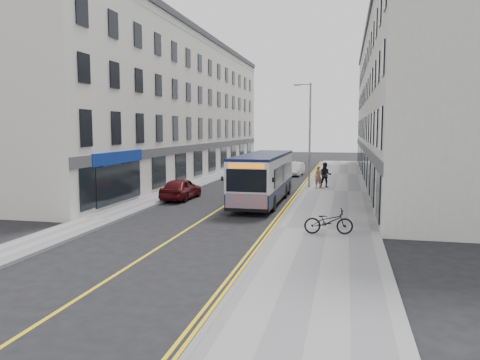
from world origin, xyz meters
The scene contains 17 objects.
ground centered at (0.00, 0.00, 0.00)m, with size 140.00×140.00×0.00m, color black.
pavement_east centered at (6.25, 12.00, 0.06)m, with size 4.50×64.00×0.12m, color gray.
pavement_west centered at (-5.00, 12.00, 0.06)m, with size 2.00×64.00×0.12m, color gray.
kerb_east centered at (4.00, 12.00, 0.07)m, with size 0.18×64.00×0.13m, color slate.
kerb_west centered at (-4.00, 12.00, 0.07)m, with size 0.18×64.00×0.13m, color slate.
road_centre_line centered at (0.00, 12.00, 0.00)m, with size 0.12×64.00×0.01m, color yellow.
road_dbl_yellow_inner centered at (3.55, 12.00, 0.00)m, with size 0.10×64.00×0.01m, color yellow.
road_dbl_yellow_outer centered at (3.75, 12.00, 0.00)m, with size 0.10×64.00×0.01m, color yellow.
terrace_east centered at (11.50, 21.00, 6.50)m, with size 6.00×46.00×13.00m, color silver.
terrace_west centered at (-9.00, 21.00, 6.50)m, with size 6.00×46.00×13.00m, color silver.
streetlamp centered at (4.17, 14.00, 4.38)m, with size 1.32×0.18×8.00m.
city_bus centered at (2.03, 6.42, 1.65)m, with size 2.43×10.39×3.02m.
bicycle centered at (6.33, -2.16, 0.66)m, with size 0.72×2.06×1.08m, color black.
pedestrian_near centered at (4.99, 13.57, 0.94)m, with size 0.60×0.39×1.63m, color #905C41.
pedestrian_far centered at (5.49, 13.82, 1.07)m, with size 0.92×0.72×1.90m, color black.
car_white centered at (2.15, 23.64, 0.64)m, with size 1.35×3.87×1.27m, color white.
car_maroon centered at (-3.40, 6.42, 0.70)m, with size 1.66×4.13×1.41m, color #4F0D11.
Camera 1 is at (6.99, -22.00, 4.58)m, focal length 35.00 mm.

